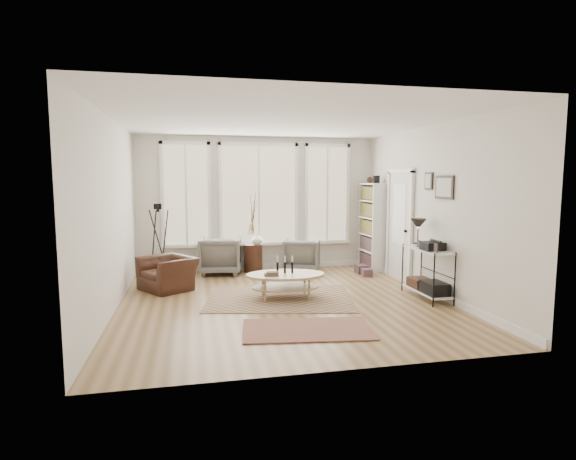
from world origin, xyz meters
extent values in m
plane|color=#9A7950|center=(0.00, 0.00, 0.00)|extent=(5.50, 5.50, 0.00)
plane|color=white|center=(0.00, 0.00, 2.90)|extent=(5.50, 5.50, 0.00)
cube|color=silver|center=(0.00, 2.75, 1.45)|extent=(5.20, 0.04, 2.90)
cube|color=silver|center=(0.00, -2.75, 1.45)|extent=(5.20, 0.04, 2.90)
cube|color=silver|center=(-2.60, 0.00, 1.45)|extent=(0.04, 5.50, 2.90)
cube|color=silver|center=(2.60, 0.00, 1.45)|extent=(0.04, 5.50, 2.90)
cube|color=white|center=(0.00, 2.74, 0.06)|extent=(5.10, 0.04, 0.12)
cube|color=white|center=(2.58, 0.00, 0.06)|extent=(0.03, 5.40, 0.12)
cube|color=tan|center=(0.00, 2.73, 1.65)|extent=(1.60, 0.03, 2.10)
cube|color=tan|center=(-1.55, 2.73, 1.65)|extent=(0.90, 0.03, 2.10)
cube|color=tan|center=(1.55, 2.73, 1.65)|extent=(0.90, 0.03, 2.10)
cube|color=white|center=(0.00, 2.71, 1.65)|extent=(1.74, 0.06, 2.24)
cube|color=white|center=(-1.55, 2.71, 1.65)|extent=(1.04, 0.06, 2.24)
cube|color=white|center=(1.55, 2.71, 1.65)|extent=(1.04, 0.06, 2.24)
cube|color=white|center=(0.00, 2.69, 0.57)|extent=(4.10, 0.12, 0.06)
cube|color=silver|center=(2.58, 1.15, 1.05)|extent=(0.04, 0.88, 2.10)
cube|color=white|center=(2.56, 1.15, 1.30)|extent=(0.01, 0.55, 1.20)
cube|color=white|center=(2.56, 0.66, 1.05)|extent=(0.06, 0.08, 2.18)
cube|color=white|center=(2.56, 1.64, 1.05)|extent=(0.06, 0.08, 2.18)
cube|color=white|center=(2.56, 1.15, 2.14)|extent=(0.06, 1.06, 0.08)
sphere|color=black|center=(2.53, 0.82, 1.00)|extent=(0.06, 0.06, 0.06)
cube|color=white|center=(2.43, 1.81, 0.95)|extent=(0.30, 0.03, 1.90)
cube|color=white|center=(2.43, 2.63, 0.95)|extent=(0.30, 0.03, 1.90)
cube|color=white|center=(2.58, 2.23, 0.95)|extent=(0.02, 0.85, 1.90)
cube|color=white|center=(2.43, 2.23, 0.95)|extent=(0.30, 0.81, 1.90)
cube|color=brown|center=(2.43, 2.23, 0.95)|extent=(0.24, 0.75, 1.76)
cube|color=black|center=(2.43, 2.02, 1.98)|extent=(0.12, 0.10, 0.16)
sphere|color=#381E14|center=(2.43, 2.38, 1.97)|extent=(0.14, 0.14, 0.14)
cube|color=white|center=(2.38, -0.30, 0.12)|extent=(0.37, 1.07, 0.03)
cube|color=white|center=(2.38, -0.30, 0.82)|extent=(0.37, 1.07, 0.02)
cylinder|color=black|center=(2.20, -0.83, 0.42)|extent=(0.02, 0.02, 0.85)
cylinder|color=black|center=(2.56, -0.83, 0.42)|extent=(0.02, 0.02, 0.85)
cylinder|color=black|center=(2.20, 0.23, 0.42)|extent=(0.02, 0.02, 0.85)
cylinder|color=black|center=(2.56, 0.23, 0.42)|extent=(0.02, 0.02, 0.85)
cylinder|color=black|center=(2.38, 0.05, 0.88)|extent=(0.14, 0.14, 0.02)
cylinder|color=black|center=(2.38, 0.05, 1.01)|extent=(0.02, 0.02, 0.30)
cone|color=black|center=(2.38, 0.05, 1.21)|extent=(0.28, 0.28, 0.18)
cube|color=black|center=(2.38, -0.45, 0.91)|extent=(0.32, 0.30, 0.13)
cube|color=black|center=(2.38, -0.55, 0.23)|extent=(0.32, 0.45, 0.20)
cube|color=#381E14|center=(2.38, -0.08, 0.21)|extent=(0.32, 0.40, 0.16)
cube|color=black|center=(2.28, -0.72, 0.91)|extent=(0.02, 0.10, 0.14)
cube|color=black|center=(2.28, -0.18, 0.91)|extent=(0.02, 0.10, 0.12)
cube|color=black|center=(2.58, -0.40, 1.85)|extent=(0.03, 0.52, 0.38)
cube|color=silver|center=(2.56, -0.40, 1.85)|extent=(0.01, 0.44, 0.30)
cube|color=black|center=(2.58, 0.10, 1.95)|extent=(0.03, 0.24, 0.30)
cube|color=silver|center=(2.56, 0.10, 1.95)|extent=(0.01, 0.18, 0.24)
cube|color=brown|center=(-0.02, 0.20, 0.01)|extent=(2.68, 2.21, 0.01)
cube|color=maroon|center=(0.02, -1.46, 0.01)|extent=(1.80, 1.15, 0.01)
ellipsoid|color=tan|center=(0.07, 0.19, 0.19)|extent=(1.17, 0.78, 0.03)
ellipsoid|color=tan|center=(0.07, 0.19, 0.39)|extent=(1.36, 0.92, 0.04)
cylinder|color=tan|center=(-0.29, -0.01, 0.19)|extent=(0.04, 0.04, 0.37)
cylinder|color=tan|center=(0.43, -0.01, 0.19)|extent=(0.04, 0.04, 0.37)
cylinder|color=tan|center=(-0.29, 0.40, 0.19)|extent=(0.04, 0.04, 0.37)
cylinder|color=tan|center=(0.43, 0.40, 0.19)|extent=(0.04, 0.04, 0.37)
cylinder|color=black|center=(-0.05, 0.25, 0.51)|extent=(0.04, 0.04, 0.19)
cylinder|color=black|center=(0.07, 0.25, 0.51)|extent=(0.04, 0.04, 0.19)
cylinder|color=black|center=(0.20, 0.25, 0.51)|extent=(0.04, 0.04, 0.19)
cube|color=#344F29|center=(-0.18, 0.10, 0.45)|extent=(0.23, 0.17, 0.06)
imported|color=slate|center=(-0.87, 2.41, 0.39)|extent=(0.95, 0.97, 0.78)
imported|color=slate|center=(0.89, 2.38, 0.35)|extent=(0.96, 0.98, 0.70)
cylinder|color=#381E14|center=(-0.17, 2.45, 0.30)|extent=(0.40, 0.40, 0.60)
imported|color=silver|center=(-0.09, 2.40, 0.72)|extent=(0.29, 0.29, 0.24)
imported|color=#381E14|center=(-1.89, 1.21, 0.30)|extent=(1.20, 1.17, 0.59)
cylinder|color=black|center=(-2.08, 2.01, 1.38)|extent=(0.06, 0.06, 0.06)
cube|color=black|center=(-2.08, 2.01, 1.46)|extent=(0.15, 0.11, 0.11)
cylinder|color=black|center=(-2.08, 1.93, 1.46)|extent=(0.06, 0.09, 0.06)
cube|color=brown|center=(2.05, 1.83, 0.09)|extent=(0.22, 0.28, 0.18)
cube|color=brown|center=(2.05, 1.52, 0.08)|extent=(0.20, 0.25, 0.15)
camera|label=1|loc=(-1.42, -7.01, 1.97)|focal=28.00mm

